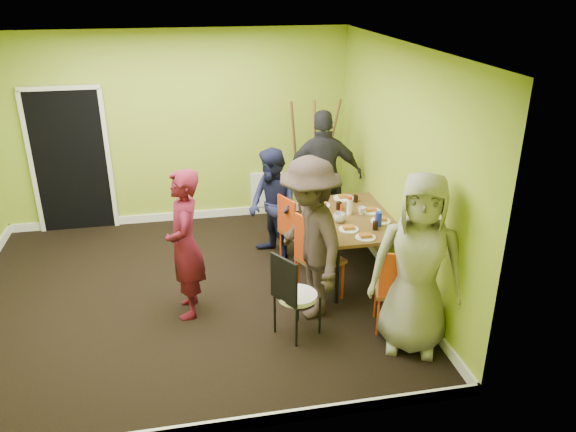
% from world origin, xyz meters
% --- Properties ---
extents(ground, '(5.00, 5.00, 0.00)m').
position_xyz_m(ground, '(0.00, 0.00, 0.00)').
color(ground, black).
rests_on(ground, ground).
extents(room_walls, '(5.04, 4.54, 2.82)m').
position_xyz_m(room_walls, '(-0.02, 0.04, 0.99)').
color(room_walls, '#90AE2C').
rests_on(room_walls, ground).
extents(dining_table, '(0.90, 1.50, 0.75)m').
position_xyz_m(dining_table, '(2.05, 0.18, 0.70)').
color(dining_table, black).
rests_on(dining_table, ground).
extents(chair_left_far, '(0.51, 0.51, 0.93)m').
position_xyz_m(chair_left_far, '(1.37, 0.52, 0.52)').
color(chair_left_far, '#E54515').
rests_on(chair_left_far, ground).
extents(chair_left_near, '(0.57, 0.57, 1.05)m').
position_xyz_m(chair_left_near, '(1.43, -0.38, 0.59)').
color(chair_left_near, '#E54515').
rests_on(chair_left_near, ground).
extents(chair_back_end, '(0.44, 0.50, 0.90)m').
position_xyz_m(chair_back_end, '(1.98, 1.09, 0.64)').
color(chair_back_end, '#E54515').
rests_on(chair_back_end, ground).
extents(chair_front_end, '(0.49, 0.49, 0.96)m').
position_xyz_m(chair_front_end, '(2.10, -1.15, 0.54)').
color(chair_front_end, '#E54515').
rests_on(chair_front_end, ground).
extents(chair_bentwood, '(0.51, 0.50, 0.94)m').
position_xyz_m(chair_bentwood, '(1.04, -1.03, 0.52)').
color(chair_bentwood, black).
rests_on(chair_bentwood, ground).
extents(easel, '(0.75, 0.70, 1.87)m').
position_xyz_m(easel, '(1.94, 1.85, 0.92)').
color(easel, brown).
rests_on(easel, ground).
extents(plate_near_left, '(0.24, 0.24, 0.01)m').
position_xyz_m(plate_near_left, '(1.74, 0.59, 0.76)').
color(plate_near_left, white).
rests_on(plate_near_left, dining_table).
extents(plate_near_right, '(0.23, 0.23, 0.01)m').
position_xyz_m(plate_near_right, '(1.88, -0.18, 0.76)').
color(plate_near_right, white).
rests_on(plate_near_right, dining_table).
extents(plate_far_back, '(0.27, 0.27, 0.01)m').
position_xyz_m(plate_far_back, '(2.09, 0.78, 0.76)').
color(plate_far_back, white).
rests_on(plate_far_back, dining_table).
extents(plate_far_front, '(0.23, 0.23, 0.01)m').
position_xyz_m(plate_far_front, '(2.00, -0.42, 0.76)').
color(plate_far_front, white).
rests_on(plate_far_front, dining_table).
extents(plate_wall_back, '(0.26, 0.26, 0.01)m').
position_xyz_m(plate_wall_back, '(2.30, 0.29, 0.76)').
color(plate_wall_back, white).
rests_on(plate_wall_back, dining_table).
extents(plate_wall_front, '(0.24, 0.24, 0.01)m').
position_xyz_m(plate_wall_front, '(2.32, -0.02, 0.76)').
color(plate_wall_front, white).
rests_on(plate_wall_front, dining_table).
extents(thermos, '(0.07, 0.07, 0.20)m').
position_xyz_m(thermos, '(2.01, 0.26, 0.85)').
color(thermos, white).
rests_on(thermos, dining_table).
extents(blue_bottle, '(0.08, 0.08, 0.18)m').
position_xyz_m(blue_bottle, '(2.24, -0.15, 0.84)').
color(blue_bottle, '#1729B2').
rests_on(blue_bottle, dining_table).
extents(orange_bottle, '(0.04, 0.04, 0.08)m').
position_xyz_m(orange_bottle, '(1.96, 0.40, 0.79)').
color(orange_bottle, '#E54515').
rests_on(orange_bottle, dining_table).
extents(glass_mid, '(0.07, 0.07, 0.10)m').
position_xyz_m(glass_mid, '(1.93, 0.43, 0.80)').
color(glass_mid, black).
rests_on(glass_mid, dining_table).
extents(glass_back, '(0.06, 0.06, 0.09)m').
position_xyz_m(glass_back, '(2.21, 0.63, 0.80)').
color(glass_back, black).
rests_on(glass_back, dining_table).
extents(glass_front, '(0.06, 0.06, 0.10)m').
position_xyz_m(glass_front, '(2.18, -0.23, 0.80)').
color(glass_front, black).
rests_on(glass_front, dining_table).
extents(cup_a, '(0.14, 0.14, 0.11)m').
position_xyz_m(cup_a, '(1.83, 0.05, 0.80)').
color(cup_a, white).
rests_on(cup_a, dining_table).
extents(cup_b, '(0.10, 0.10, 0.09)m').
position_xyz_m(cup_b, '(2.16, 0.23, 0.80)').
color(cup_b, white).
rests_on(cup_b, dining_table).
extents(person_standing, '(0.41, 0.62, 1.66)m').
position_xyz_m(person_standing, '(0.01, -0.37, 0.83)').
color(person_standing, '#520E1F').
rests_on(person_standing, ground).
extents(person_left_far, '(0.80, 0.88, 1.49)m').
position_xyz_m(person_left_far, '(1.14, 0.71, 0.74)').
color(person_left_far, '#161938').
rests_on(person_left_far, ground).
extents(person_left_near, '(0.88, 1.26, 1.79)m').
position_xyz_m(person_left_near, '(1.31, -0.62, 0.90)').
color(person_left_near, '#2D221E').
rests_on(person_left_near, ground).
extents(person_back_end, '(1.11, 0.56, 1.83)m').
position_xyz_m(person_back_end, '(1.93, 1.22, 0.92)').
color(person_back_end, black).
rests_on(person_back_end, ground).
extents(person_front_end, '(1.06, 0.90, 1.84)m').
position_xyz_m(person_front_end, '(2.18, -1.42, 0.92)').
color(person_front_end, gray).
rests_on(person_front_end, ground).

